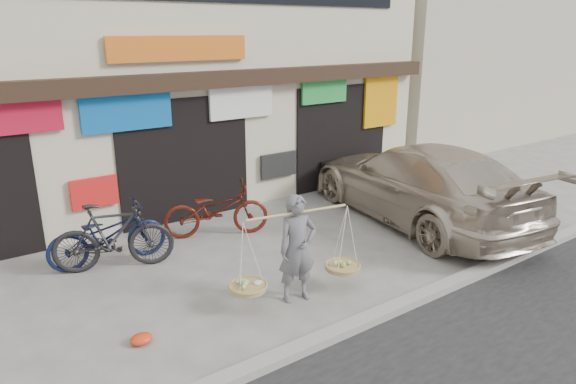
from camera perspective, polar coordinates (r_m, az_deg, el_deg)
ground at (r=8.97m, az=-1.36°, el=-9.34°), size 70.00×70.00×0.00m
kerb at (r=7.58m, az=7.41°, el=-14.45°), size 70.00×0.25×0.12m
shophouse_block at (r=13.81m, az=-17.05°, el=14.29°), size 14.00×6.32×7.00m
neighbor_east at (r=22.57m, az=17.99°, el=14.57°), size 12.00×7.00×6.40m
street_vendor at (r=7.93m, az=1.04°, el=-6.71°), size 2.17×0.86×1.72m
bike_0 at (r=9.79m, az=-19.43°, el=-4.50°), size 2.14×0.88×1.10m
bike_1 at (r=9.49m, az=-18.86°, el=-4.68°), size 2.14×1.23×1.24m
bike_2 at (r=10.56m, az=-7.98°, el=-1.97°), size 2.24×1.50×1.11m
suv at (r=11.65m, az=14.27°, el=1.05°), size 3.25×6.19×1.71m
red_bag at (r=7.48m, az=-15.98°, el=-15.42°), size 0.31×0.25×0.14m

